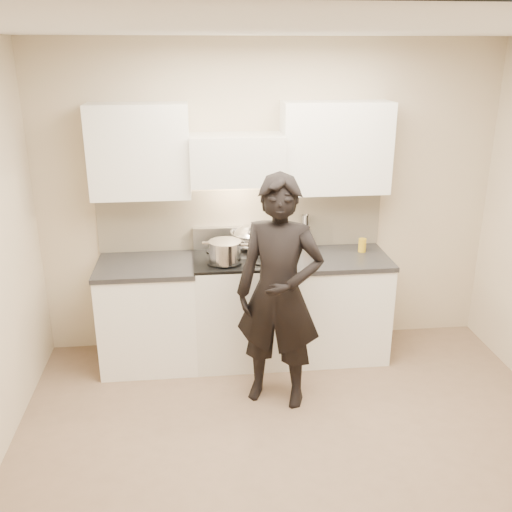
{
  "coord_description": "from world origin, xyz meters",
  "views": [
    {
      "loc": [
        -0.64,
        -3.09,
        2.6
      ],
      "look_at": [
        -0.19,
        1.05,
        1.09
      ],
      "focal_mm": 40.0,
      "sensor_mm": 36.0,
      "label": 1
    }
  ],
  "objects_px": {
    "counter_right": "(332,305)",
    "person": "(279,294)",
    "wok": "(254,237)",
    "utensil_crock": "(305,238)",
    "stove": "(239,307)"
  },
  "relations": [
    {
      "from": "wok",
      "to": "person",
      "type": "xyz_separation_m",
      "value": [
        0.1,
        -0.83,
        -0.17
      ]
    },
    {
      "from": "stove",
      "to": "wok",
      "type": "relative_size",
      "value": 1.91
    },
    {
      "from": "utensil_crock",
      "to": "person",
      "type": "bearing_deg",
      "value": -111.63
    },
    {
      "from": "utensil_crock",
      "to": "counter_right",
      "type": "bearing_deg",
      "value": -48.52
    },
    {
      "from": "stove",
      "to": "utensil_crock",
      "type": "height_order",
      "value": "utensil_crock"
    },
    {
      "from": "counter_right",
      "to": "person",
      "type": "bearing_deg",
      "value": -130.52
    },
    {
      "from": "wok",
      "to": "person",
      "type": "bearing_deg",
      "value": -83.07
    },
    {
      "from": "counter_right",
      "to": "wok",
      "type": "height_order",
      "value": "wok"
    },
    {
      "from": "wok",
      "to": "utensil_crock",
      "type": "relative_size",
      "value": 1.66
    },
    {
      "from": "counter_right",
      "to": "wok",
      "type": "relative_size",
      "value": 1.83
    },
    {
      "from": "counter_right",
      "to": "person",
      "type": "relative_size",
      "value": 0.51
    },
    {
      "from": "stove",
      "to": "person",
      "type": "distance_m",
      "value": 0.84
    },
    {
      "from": "utensil_crock",
      "to": "person",
      "type": "relative_size",
      "value": 0.17
    },
    {
      "from": "stove",
      "to": "counter_right",
      "type": "bearing_deg",
      "value": 0.0
    },
    {
      "from": "stove",
      "to": "utensil_crock",
      "type": "bearing_deg",
      "value": 21.78
    }
  ]
}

